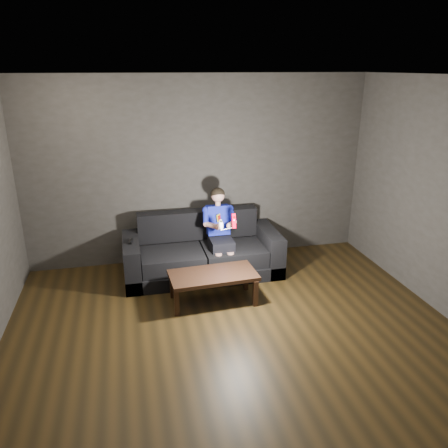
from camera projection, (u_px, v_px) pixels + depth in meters
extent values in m
plane|color=black|center=(243.00, 352.00, 4.51)|extent=(5.00, 5.00, 0.00)
cube|color=#393632|center=(199.00, 171.00, 6.34)|extent=(5.00, 0.04, 2.70)
cube|color=#393632|center=(413.00, 444.00, 1.75)|extent=(5.00, 0.04, 2.70)
cube|color=silver|center=(248.00, 77.00, 3.59)|extent=(5.00, 5.00, 0.02)
cube|color=black|center=(203.00, 267.00, 6.19)|extent=(2.15, 0.93, 0.19)
cube|color=black|center=(173.00, 260.00, 5.94)|extent=(0.84, 0.66, 0.23)
cube|color=black|center=(234.00, 254.00, 6.12)|extent=(0.84, 0.66, 0.23)
cube|color=black|center=(198.00, 224.00, 6.33)|extent=(1.72, 0.22, 0.42)
cube|color=black|center=(132.00, 261.00, 5.91)|extent=(0.22, 0.93, 0.59)
cube|color=black|center=(268.00, 248.00, 6.32)|extent=(0.22, 0.93, 0.59)
cube|color=black|center=(221.00, 244.00, 6.00)|extent=(0.31, 0.39, 0.14)
cube|color=#0D1D9D|center=(218.00, 220.00, 6.09)|extent=(0.31, 0.22, 0.43)
cube|color=yellow|center=(219.00, 218.00, 5.99)|extent=(0.09, 0.09, 0.10)
cube|color=#BD1309|center=(219.00, 218.00, 5.99)|extent=(0.06, 0.06, 0.07)
cylinder|color=#E39E8F|center=(218.00, 204.00, 6.01)|extent=(0.07, 0.07, 0.06)
sphere|color=#E39E8F|center=(218.00, 195.00, 5.97)|extent=(0.19, 0.19, 0.19)
ellipsoid|color=black|center=(218.00, 194.00, 5.97)|extent=(0.20, 0.20, 0.17)
cylinder|color=#0D1D9D|center=(205.00, 217.00, 5.96)|extent=(0.08, 0.23, 0.20)
cylinder|color=#0D1D9D|center=(232.00, 215.00, 6.04)|extent=(0.08, 0.23, 0.20)
cylinder|color=#E39E8F|center=(212.00, 224.00, 5.84)|extent=(0.14, 0.24, 0.11)
cylinder|color=#E39E8F|center=(232.00, 222.00, 5.90)|extent=(0.14, 0.24, 0.11)
sphere|color=#E39E8F|center=(217.00, 227.00, 5.77)|extent=(0.09, 0.09, 0.09)
sphere|color=#E39E8F|center=(230.00, 226.00, 5.80)|extent=(0.09, 0.09, 0.09)
cylinder|color=#E39E8F|center=(219.00, 265.00, 5.87)|extent=(0.09, 0.09, 0.35)
cylinder|color=#E39E8F|center=(230.00, 264.00, 5.90)|extent=(0.09, 0.09, 0.35)
cube|color=red|center=(234.00, 221.00, 5.55)|extent=(0.05, 0.07, 0.20)
cube|color=#650300|center=(234.00, 217.00, 5.51)|extent=(0.03, 0.01, 0.03)
cylinder|color=white|center=(234.00, 222.00, 5.53)|extent=(0.02, 0.01, 0.02)
ellipsoid|color=white|center=(221.00, 225.00, 5.53)|extent=(0.07, 0.10, 0.15)
cylinder|color=black|center=(222.00, 221.00, 5.48)|extent=(0.03, 0.01, 0.03)
cube|color=black|center=(131.00, 241.00, 5.76)|extent=(0.06, 0.17, 0.03)
cube|color=black|center=(130.00, 239.00, 5.81)|extent=(0.02, 0.02, 0.00)
cube|color=black|center=(213.00, 275.00, 5.36)|extent=(1.09, 0.59, 0.05)
cube|color=black|center=(177.00, 302.00, 5.12)|extent=(0.06, 0.06, 0.34)
cube|color=black|center=(255.00, 293.00, 5.33)|extent=(0.06, 0.06, 0.34)
cube|color=black|center=(172.00, 285.00, 5.52)|extent=(0.06, 0.06, 0.34)
cube|color=black|center=(246.00, 278.00, 5.72)|extent=(0.06, 0.06, 0.34)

